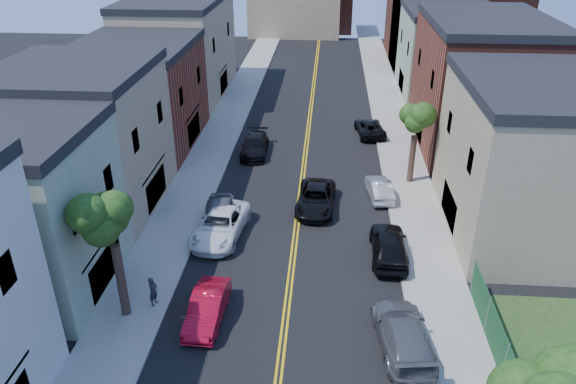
% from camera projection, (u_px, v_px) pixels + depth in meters
% --- Properties ---
extents(sidewalk_left, '(3.20, 100.00, 0.15)m').
position_uv_depth(sidewalk_left, '(222.00, 127.00, 50.08)').
color(sidewalk_left, gray).
rests_on(sidewalk_left, ground).
extents(sidewalk_right, '(3.20, 100.00, 0.15)m').
position_uv_depth(sidewalk_right, '(396.00, 132.00, 49.01)').
color(sidewalk_right, gray).
rests_on(sidewalk_right, ground).
extents(curb_left, '(0.30, 100.00, 0.15)m').
position_uv_depth(curb_left, '(241.00, 128.00, 49.96)').
color(curb_left, gray).
rests_on(curb_left, ground).
extents(curb_right, '(0.30, 100.00, 0.15)m').
position_uv_depth(curb_right, '(376.00, 132.00, 49.13)').
color(curb_right, gray).
rests_on(curb_right, ground).
extents(bldg_left_palegrn, '(9.00, 8.00, 8.50)m').
position_uv_depth(bldg_left_palegrn, '(10.00, 216.00, 27.35)').
color(bldg_left_palegrn, gray).
rests_on(bldg_left_palegrn, ground).
extents(bldg_left_tan_near, '(9.00, 10.00, 9.00)m').
position_uv_depth(bldg_left_tan_near, '(83.00, 143.00, 35.19)').
color(bldg_left_tan_near, '#998466').
rests_on(bldg_left_tan_near, ground).
extents(bldg_left_brick, '(9.00, 12.00, 8.00)m').
position_uv_depth(bldg_left_brick, '(138.00, 98.00, 45.14)').
color(bldg_left_brick, brown).
rests_on(bldg_left_brick, ground).
extents(bldg_left_tan_far, '(9.00, 16.00, 9.50)m').
position_uv_depth(bldg_left_tan_far, '(180.00, 50.00, 57.16)').
color(bldg_left_tan_far, '#998466').
rests_on(bldg_left_tan_far, ground).
extents(bldg_right_tan, '(9.00, 12.00, 9.00)m').
position_uv_depth(bldg_right_tan, '(533.00, 163.00, 32.41)').
color(bldg_right_tan, '#998466').
rests_on(bldg_right_tan, ground).
extents(bldg_right_brick, '(9.00, 14.00, 10.00)m').
position_uv_depth(bldg_right_brick, '(479.00, 87.00, 44.55)').
color(bldg_right_brick, brown).
rests_on(bldg_right_brick, ground).
extents(bldg_right_palegrn, '(9.00, 12.00, 8.50)m').
position_uv_depth(bldg_right_palegrn, '(447.00, 55.00, 57.26)').
color(bldg_right_palegrn, gray).
rests_on(bldg_right_palegrn, ground).
extents(church, '(16.20, 14.20, 22.60)m').
position_uv_depth(church, '(447.00, 3.00, 69.03)').
color(church, '#4C2319').
rests_on(church, ground).
extents(tree_left_mid, '(5.20, 5.20, 9.29)m').
position_uv_depth(tree_left_mid, '(107.00, 199.00, 24.09)').
color(tree_left_mid, '#35231A').
rests_on(tree_left_mid, sidewalk_left).
extents(tree_right_corner, '(5.80, 5.80, 10.35)m').
position_uv_depth(tree_right_corner, '(563.00, 382.00, 13.85)').
color(tree_right_corner, '#35231A').
rests_on(tree_right_corner, sidewalk_right).
extents(tree_right_far, '(4.40, 4.40, 8.03)m').
position_uv_depth(tree_right_far, '(418.00, 108.00, 37.54)').
color(tree_right_far, '#35231A').
rests_on(tree_right_far, sidewalk_right).
extents(red_sedan, '(1.67, 4.42, 1.44)m').
position_uv_depth(red_sedan, '(207.00, 308.00, 26.54)').
color(red_sedan, '#B50C22').
rests_on(red_sedan, ground).
extents(white_pickup, '(3.30, 6.03, 1.60)m').
position_uv_depth(white_pickup, '(220.00, 225.00, 33.29)').
color(white_pickup, white).
rests_on(white_pickup, ground).
extents(grey_car_left, '(2.59, 5.21, 1.71)m').
position_uv_depth(grey_car_left, '(219.00, 216.00, 34.15)').
color(grey_car_left, '#55575C').
rests_on(grey_car_left, ground).
extents(black_car_left, '(2.16, 5.07, 1.46)m').
position_uv_depth(black_car_left, '(255.00, 145.00, 44.58)').
color(black_car_left, black).
rests_on(black_car_left, ground).
extents(grey_car_right, '(2.87, 5.75, 1.60)m').
position_uv_depth(grey_car_right, '(403.00, 334.00, 24.78)').
color(grey_car_right, '#53565B').
rests_on(grey_car_right, ground).
extents(black_car_right, '(2.07, 5.04, 1.71)m').
position_uv_depth(black_car_right, '(389.00, 245.00, 31.21)').
color(black_car_right, black).
rests_on(black_car_right, ground).
extents(silver_car_right, '(1.87, 4.19, 1.33)m').
position_uv_depth(silver_car_right, '(379.00, 188.00, 37.90)').
color(silver_car_right, '#B1B4B9').
rests_on(silver_car_right, ground).
extents(dark_car_right_far, '(2.83, 5.04, 1.33)m').
position_uv_depth(dark_car_right_far, '(370.00, 128.00, 48.35)').
color(dark_car_right_far, black).
rests_on(dark_car_right_far, ground).
extents(black_suv_lane, '(2.73, 5.43, 1.47)m').
position_uv_depth(black_suv_lane, '(316.00, 198.00, 36.46)').
color(black_suv_lane, black).
rests_on(black_suv_lane, ground).
extents(pedestrian_left, '(0.52, 0.66, 1.59)m').
position_uv_depth(pedestrian_left, '(153.00, 291.00, 27.30)').
color(pedestrian_left, '#24232A').
rests_on(pedestrian_left, sidewalk_left).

